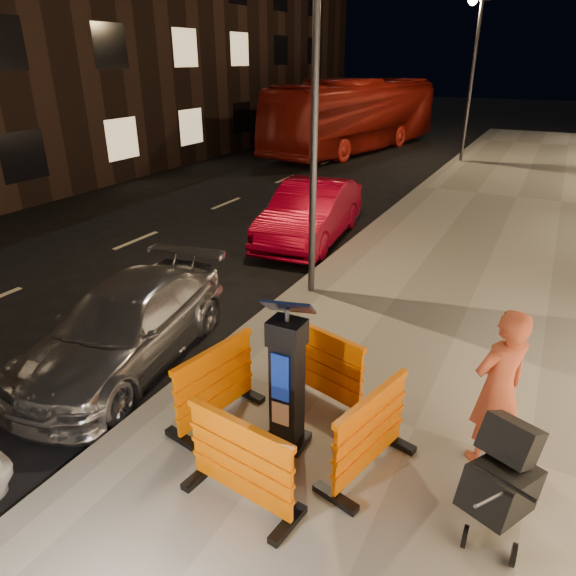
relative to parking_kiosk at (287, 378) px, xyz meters
The scene contains 15 objects.
ground_plane 2.24m from the parking_kiosk, 152.87° to the left, with size 120.00×120.00×0.00m, color black.
sidewalk 1.79m from the parking_kiosk, 36.75° to the left, with size 6.00×60.00×0.15m, color gray.
kerb 2.21m from the parking_kiosk, 152.87° to the left, with size 0.30×60.00×0.15m, color slate.
parking_kiosk is the anchor object (origin of this frame).
barrier_front 1.02m from the parking_kiosk, 90.00° to the right, with size 1.24×0.51×0.97m, color #EE6600.
barrier_back 1.02m from the parking_kiosk, 90.00° to the left, with size 1.24×0.51×0.97m, color #EE6600.
barrier_kerbside 1.02m from the parking_kiosk, behind, with size 1.24×0.51×0.97m, color #EE6600.
barrier_bldgside 1.02m from the parking_kiosk, ahead, with size 1.24×0.51×0.97m, color #EE6600.
car_silver 3.22m from the parking_kiosk, 167.53° to the left, with size 1.64×4.03×1.17m, color #A9A9AE.
car_red 7.58m from the parking_kiosk, 113.09° to the left, with size 1.50×4.32×1.42m, color maroon.
bus_doubledecker 21.37m from the parking_kiosk, 108.65° to the left, with size 2.75×11.74×3.27m, color maroon.
man 2.17m from the parking_kiosk, 21.27° to the left, with size 0.65×0.43×1.79m, color #A54328.
stroller 2.26m from the parking_kiosk, ahead, with size 0.52×0.81×1.01m, color black.
street_lamp_mid 4.71m from the parking_kiosk, 111.35° to the left, with size 0.12×0.12×6.00m, color #3F3F44.
street_lamp_far 19.09m from the parking_kiosk, 94.62° to the left, with size 0.12×0.12×6.00m, color #3F3F44.
Camera 1 is at (3.90, -4.98, 4.12)m, focal length 32.00 mm.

